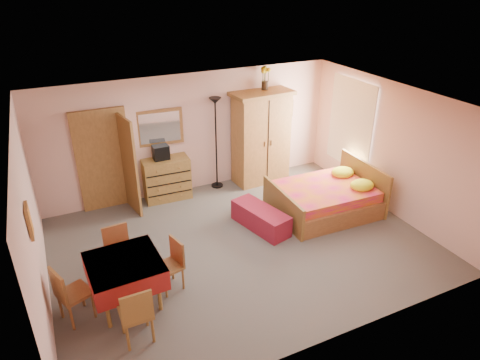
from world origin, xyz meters
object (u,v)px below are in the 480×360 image
sunflower_vase (265,78)px  chair_north (120,254)px  floor_lamp (216,144)px  chair_west (74,293)px  chair_south (136,312)px  wardrobe (261,138)px  chair_east (168,266)px  wall_mirror (160,127)px  dining_table (127,282)px  chest_of_drawers (167,179)px  stereo (161,152)px  bed (324,191)px  bench (261,218)px

sunflower_vase → chair_north: size_ratio=0.58×
floor_lamp → chair_west: 4.52m
chair_south → wardrobe: bearing=42.9°
chair_south → chair_east: size_ratio=1.08×
wall_mirror → chair_east: (-0.83, -3.06, -1.13)m
wall_mirror → dining_table: 3.63m
chest_of_drawers → stereo: stereo is taller
stereo → sunflower_vase: (2.41, -0.01, 1.31)m
bed → dining_table: (-4.19, -0.96, -0.09)m
floor_lamp → bed: floor_lamp is taller
chair_west → dining_table: bearing=69.7°
bed → chair_south: size_ratio=2.24×
floor_lamp → chair_east: floor_lamp is taller
wardrobe → bench: size_ratio=1.70×
bed → chair_south: bed is taller
sunflower_vase → chair_south: (-3.85, -3.66, -1.93)m
chest_of_drawers → dining_table: bearing=-114.4°
stereo → chest_of_drawers: bearing=-28.6°
chair_south → floor_lamp: bearing=53.2°
chair_west → wardrobe: bearing=101.7°
sunflower_vase → dining_table: size_ratio=0.50×
bed → bench: (-1.45, 0.01, -0.26)m
floor_lamp → chair_east: size_ratio=2.49×
chair_north → chair_west: 0.99m
chest_of_drawers → floor_lamp: 1.32m
stereo → wardrobe: size_ratio=0.15×
chair_west → bench: bearing=85.0°
sunflower_vase → dining_table: (-3.82, -2.91, -2.00)m
chair_west → chair_east: bearing=71.2°
chest_of_drawers → sunflower_vase: (2.34, 0.02, 1.92)m
chest_of_drawers → chair_west: bearing=-124.5°
wall_mirror → chair_east: wall_mirror is taller
floor_lamp → chair_south: (-2.69, -3.69, -0.59)m
chair_north → wardrobe: bearing=-153.0°
dining_table → chair_east: size_ratio=1.23×
wall_mirror → chair_south: (-1.51, -3.85, -1.10)m
stereo → chair_south: (-1.45, -3.67, -0.62)m
chest_of_drawers → chair_east: (-0.83, -2.85, -0.04)m
chair_south → chair_west: chair_west is taller
chair_south → chair_north: size_ratio=1.02×
wall_mirror → dining_table: (-1.48, -3.10, -1.18)m
chair_west → chair_east: chair_west is taller
wall_mirror → dining_table: size_ratio=0.95×
stereo → chair_east: stereo is taller
wardrobe → dining_table: size_ratio=2.08×
chair_west → chair_east: (1.37, 0.05, -0.04)m
stereo → chair_south: stereo is taller
dining_table → chair_west: (-0.72, -0.01, 0.08)m
chair_north → dining_table: bearing=82.4°
floor_lamp → dining_table: floor_lamp is taller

